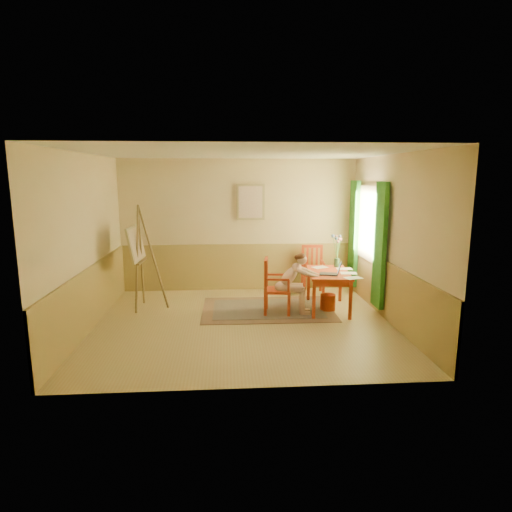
{
  "coord_description": "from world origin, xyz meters",
  "views": [
    {
      "loc": [
        -0.28,
        -6.92,
        2.45
      ],
      "look_at": [
        0.25,
        0.55,
        1.05
      ],
      "focal_mm": 30.23,
      "sensor_mm": 36.0,
      "label": 1
    }
  ],
  "objects": [
    {
      "name": "room",
      "position": [
        0.0,
        0.0,
        1.4
      ],
      "size": [
        5.04,
        4.54,
        2.84
      ],
      "color": "tan",
      "rests_on": "ground"
    },
    {
      "name": "wainscot",
      "position": [
        0.0,
        0.8,
        0.5
      ],
      "size": [
        5.0,
        4.5,
        1.0
      ],
      "color": "#A88E48",
      "rests_on": "room"
    },
    {
      "name": "vase",
      "position": [
        1.84,
        1.08,
        1.01
      ],
      "size": [
        0.21,
        0.31,
        0.63
      ],
      "color": "#3F724C",
      "rests_on": "table"
    },
    {
      "name": "window",
      "position": [
        2.42,
        1.1,
        1.35
      ],
      "size": [
        0.12,
        2.01,
        2.2
      ],
      "color": "white",
      "rests_on": "room"
    },
    {
      "name": "laptop",
      "position": [
        1.6,
        0.42,
        0.77
      ],
      "size": [
        0.42,
        0.32,
        0.23
      ],
      "color": "#1E2338",
      "rests_on": "table"
    },
    {
      "name": "easel",
      "position": [
        -1.89,
        1.01,
        1.15
      ],
      "size": [
        0.66,
        0.86,
        1.94
      ],
      "color": "olive",
      "rests_on": "room"
    },
    {
      "name": "chair_back",
      "position": [
        1.54,
        1.82,
        0.5
      ],
      "size": [
        0.48,
        0.5,
        1.01
      ],
      "color": "#BA3D17",
      "rests_on": "room"
    },
    {
      "name": "papers",
      "position": [
        1.82,
        0.64,
        0.72
      ],
      "size": [
        0.75,
        1.19,
        0.0
      ],
      "color": "white",
      "rests_on": "table"
    },
    {
      "name": "table",
      "position": [
        1.59,
        0.66,
        0.63
      ],
      "size": [
        0.84,
        1.27,
        0.72
      ],
      "color": "#BA3D17",
      "rests_on": "room"
    },
    {
      "name": "chair_left",
      "position": [
        0.58,
        0.51,
        0.5
      ],
      "size": [
        0.52,
        0.5,
        1.0
      ],
      "color": "#BA3D17",
      "rests_on": "room"
    },
    {
      "name": "figure",
      "position": [
        0.91,
        0.46,
        0.61
      ],
      "size": [
        0.84,
        0.41,
        1.11
      ],
      "color": "beige",
      "rests_on": "room"
    },
    {
      "name": "wastebasket",
      "position": [
        1.58,
        0.62,
        0.15
      ],
      "size": [
        0.35,
        0.35,
        0.3
      ],
      "primitive_type": "cylinder",
      "rotation": [
        0.0,
        0.0,
        -0.31
      ],
      "color": "#B6390E",
      "rests_on": "room"
    },
    {
      "name": "wall_portrait",
      "position": [
        0.25,
        2.2,
        1.9
      ],
      "size": [
        0.6,
        0.05,
        0.76
      ],
      "color": "tan",
      "rests_on": "room"
    },
    {
      "name": "rug",
      "position": [
        0.48,
        0.74,
        0.01
      ],
      "size": [
        2.42,
        1.63,
        0.02
      ],
      "color": "#8C7251",
      "rests_on": "room"
    }
  ]
}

